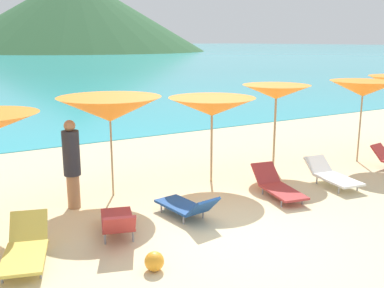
{
  "coord_description": "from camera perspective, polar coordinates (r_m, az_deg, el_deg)",
  "views": [
    {
      "loc": [
        -4.5,
        -5.95,
        3.44
      ],
      "look_at": [
        0.41,
        2.36,
        1.2
      ],
      "focal_mm": 41.78,
      "sensor_mm": 36.0,
      "label": 1
    }
  ],
  "objects": [
    {
      "name": "lounge_chair_0",
      "position": [
        7.7,
        -20.48,
        -12.25
      ],
      "size": [
        1.04,
        1.62,
        0.62
      ],
      "rotation": [
        0.0,
        0.0,
        -0.3
      ],
      "color": "#D8BF4C",
      "rests_on": "ground_plane"
    },
    {
      "name": "lounge_chair_3",
      "position": [
        11.4,
        17.41,
        -3.78
      ],
      "size": [
        0.84,
        1.65,
        0.56
      ],
      "rotation": [
        0.0,
        0.0,
        -0.14
      ],
      "color": "white",
      "rests_on": "ground_plane"
    },
    {
      "name": "umbrella_6",
      "position": [
        13.55,
        21.0,
        6.61
      ],
      "size": [
        1.96,
        1.96,
        2.34
      ],
      "color": "#9E7F59",
      "rests_on": "ground_plane"
    },
    {
      "name": "lounge_chair_8",
      "position": [
        8.91,
        -0.62,
        -7.9
      ],
      "size": [
        0.74,
        1.53,
        0.58
      ],
      "rotation": [
        0.0,
        0.0,
        3.27
      ],
      "color": "#1E478C",
      "rests_on": "ground_plane"
    },
    {
      "name": "ground_plane",
      "position": [
        16.96,
        -14.47,
        0.42
      ],
      "size": [
        50.0,
        100.0,
        0.3
      ],
      "primitive_type": "cube",
      "color": "beige"
    },
    {
      "name": "beach_ball",
      "position": [
        7.07,
        -4.84,
        -14.7
      ],
      "size": [
        0.3,
        0.3,
        0.3
      ],
      "primitive_type": "sphere",
      "color": "orange",
      "rests_on": "ground_plane"
    },
    {
      "name": "beachgoer_1",
      "position": [
        9.54,
        -15.1,
        -2.24
      ],
      "size": [
        0.35,
        0.35,
        1.88
      ],
      "rotation": [
        0.0,
        0.0,
        4.68
      ],
      "color": "#A3704C",
      "rests_on": "ground_plane"
    },
    {
      "name": "lounge_chair_9",
      "position": [
        8.15,
        -9.44,
        -9.71
      ],
      "size": [
        0.97,
        1.56,
        0.66
      ],
      "rotation": [
        0.0,
        0.0,
        2.83
      ],
      "color": "#A53333",
      "rests_on": "ground_plane"
    },
    {
      "name": "umbrella_5",
      "position": [
        12.23,
        10.71,
        6.51
      ],
      "size": [
        1.93,
        1.93,
        2.29
      ],
      "color": "#9E7F59",
      "rests_on": "ground_plane"
    },
    {
      "name": "umbrella_4",
      "position": [
        10.79,
        2.56,
        4.77
      ],
      "size": [
        2.16,
        2.16,
        2.11
      ],
      "color": "#9E7F59",
      "rests_on": "ground_plane"
    },
    {
      "name": "umbrella_3",
      "position": [
        9.93,
        -10.45,
        4.39
      ],
      "size": [
        2.3,
        2.3,
        2.25
      ],
      "color": "#9E7F59",
      "rests_on": "ground_plane"
    },
    {
      "name": "headland_hill",
      "position": [
        154.77,
        -14.63,
        15.89
      ],
      "size": [
        83.48,
        83.48,
        24.29
      ],
      "primitive_type": "cone",
      "color": "#2D5B33",
      "rests_on": "ground_plane"
    },
    {
      "name": "lounge_chair_5",
      "position": [
        10.3,
        10.83,
        -5.25
      ],
      "size": [
        0.9,
        1.74,
        0.6
      ],
      "rotation": [
        0.0,
        0.0,
        -0.2
      ],
      "color": "#A53333",
      "rests_on": "ground_plane"
    },
    {
      "name": "cruise_ship",
      "position": [
        280.44,
        -18.63,
        13.3
      ],
      "size": [
        55.5,
        20.95,
        20.6
      ],
      "rotation": [
        0.0,
        0.0,
        0.24
      ],
      "color": "white",
      "rests_on": "ocean_water"
    }
  ]
}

